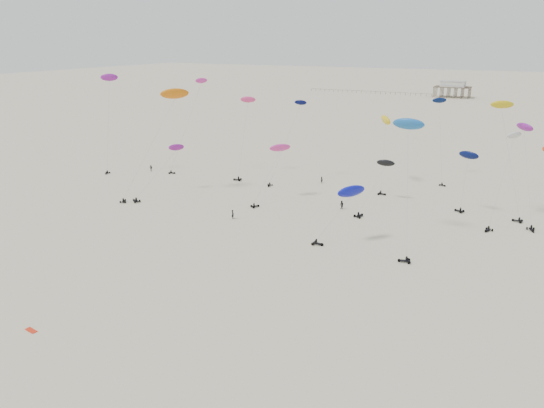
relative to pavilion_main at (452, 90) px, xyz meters
The scene contains 24 objects.
ground_plane 150.39m from the pavilion_main, 86.19° to the right, with size 900.00×900.00×0.00m, color beige.
pavilion_main is the anchor object (origin of this frame).
pier_fence 52.11m from the pavilion_main, behind, with size 80.20×0.20×1.50m.
rig_0 241.04m from the pavilion_main, 102.21° to the right, with size 4.41×6.36×25.84m.
rig_1 233.76m from the pavilion_main, 85.04° to the right, with size 4.14×16.84×16.06m.
rig_2 248.03m from the pavilion_main, 96.05° to the right, with size 5.00×15.56×15.62m.
rig_3 236.20m from the pavilion_main, 79.05° to the right, with size 4.68×14.29×18.79m.
rig_6 233.74m from the pavilion_main, 78.11° to the right, with size 7.02×12.82×19.62m.
rig_7 204.60m from the pavilion_main, 82.34° to the right, with size 7.27×12.90×21.36m.
rig_9 222.64m from the pavilion_main, 94.70° to the right, with size 5.73×12.42×20.79m.
rig_10 232.03m from the pavilion_main, 80.69° to the right, with size 4.63×3.63×12.97m.
rig_11 228.12m from the pavilion_main, 98.18° to the right, with size 8.11×9.59×24.91m.
rig_12 233.58m from the pavilion_main, 79.10° to the right, with size 9.12×5.01×23.28m.
rig_13 250.33m from the pavilion_main, 83.21° to the right, with size 8.24×16.53×23.57m.
rig_14 215.26m from the pavilion_main, 85.59° to the right, with size 6.63×15.27×18.42m.
rig_15 245.02m from the pavilion_main, 95.88° to the right, with size 9.24×18.20×25.70m.
rig_16 238.05m from the pavilion_main, 90.28° to the right, with size 5.02×13.25×13.80m.
rig_18 257.12m from the pavilion_main, 85.23° to the right, with size 7.98×8.05×10.93m.
rig_19 222.52m from the pavilion_main, 91.39° to the right, with size 5.21×13.41×21.50m.
spectator_0 254.52m from the pavilion_main, 90.57° to the right, with size 0.81×0.56×2.23m, color black.
spectator_1 239.19m from the pavilion_main, 86.48° to the right, with size 1.06×0.61×2.16m, color black.
spectator_2 234.29m from the pavilion_main, 100.49° to the right, with size 1.19×0.64×2.01m, color black.
spectator_3 221.09m from the pavilion_main, 89.18° to the right, with size 0.71×0.49×1.94m, color black.
grounded_kite_b 302.07m from the pavilion_main, 90.59° to the right, with size 1.80×0.70×0.07m, color red.
Camera 1 is at (39.36, 9.95, 34.47)m, focal length 35.00 mm.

